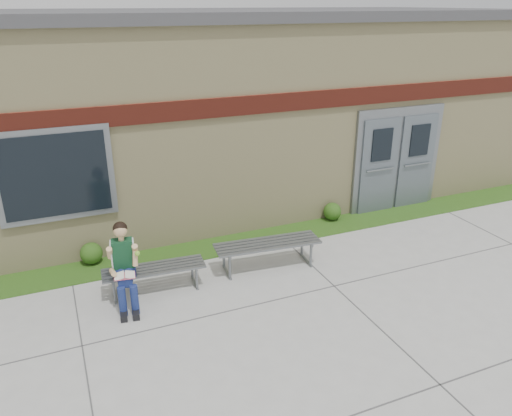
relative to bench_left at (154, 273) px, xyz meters
name	(u,v)px	position (x,y,z in m)	size (l,w,h in m)	color
ground	(294,316)	(1.76, -1.53, -0.33)	(80.00, 80.00, 0.00)	#9E9E99
grass_strip	(233,244)	(1.76, 1.07, -0.32)	(16.00, 0.80, 0.02)	#244913
school_building	(182,105)	(1.76, 4.46, 1.78)	(16.20, 6.22, 4.20)	beige
bench_left	(154,273)	(0.00, 0.00, 0.00)	(1.65, 0.57, 0.42)	slate
bench_right	(268,248)	(2.00, 0.00, 0.05)	(1.89, 0.68, 0.48)	slate
girl	(124,265)	(-0.47, -0.20, 0.35)	(0.49, 0.84, 1.32)	navy
shrub_mid	(91,253)	(-0.85, 1.32, -0.11)	(0.39, 0.39, 0.39)	#244913
shrub_east	(332,211)	(4.11, 1.32, -0.12)	(0.38, 0.38, 0.38)	#244913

